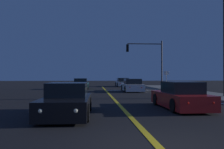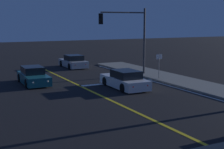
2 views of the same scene
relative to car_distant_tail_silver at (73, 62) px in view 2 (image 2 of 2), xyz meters
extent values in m
cube|color=gold|center=(-3.16, -20.28, -0.58)|extent=(0.20, 40.02, 0.01)
cube|color=white|center=(0.01, -10.01, -0.58)|extent=(6.34, 0.50, 0.01)
cube|color=#B2B5BA|center=(0.00, 0.06, -0.14)|extent=(1.89, 4.21, 0.68)
cube|color=black|center=(0.00, -0.19, 0.46)|extent=(1.61, 1.94, 0.60)
cylinder|color=black|center=(-0.88, 1.35, -0.26)|extent=(0.23, 0.64, 0.64)
cylinder|color=black|center=(0.85, 1.37, -0.26)|extent=(0.23, 0.64, 0.64)
cylinder|color=black|center=(-0.85, -1.25, -0.26)|extent=(0.23, 0.64, 0.64)
cylinder|color=black|center=(0.88, -1.23, -0.26)|extent=(0.23, 0.64, 0.64)
sphere|color=#FFF4CC|center=(-0.59, 2.09, -0.06)|extent=(0.18, 0.18, 0.18)
sphere|color=#FFF4CC|center=(0.56, 2.10, -0.06)|extent=(0.18, 0.18, 0.18)
sphere|color=red|center=(-0.56, -1.99, -0.06)|extent=(0.14, 0.14, 0.14)
sphere|color=red|center=(0.59, -1.98, -0.06)|extent=(0.14, 0.14, 0.14)
cube|color=#195960|center=(-6.07, -7.42, -0.14)|extent=(1.84, 4.58, 0.68)
cube|color=black|center=(-6.06, -7.14, 0.46)|extent=(1.55, 2.12, 0.60)
cylinder|color=black|center=(-5.28, -8.84, -0.26)|extent=(0.23, 0.64, 0.64)
cylinder|color=black|center=(-6.91, -8.81, -0.26)|extent=(0.23, 0.64, 0.64)
cylinder|color=black|center=(-5.23, -6.03, -0.26)|extent=(0.23, 0.64, 0.64)
cylinder|color=black|center=(-6.86, -5.99, -0.26)|extent=(0.23, 0.64, 0.64)
sphere|color=#FFF4CC|center=(-5.57, -9.64, -0.06)|extent=(0.18, 0.18, 0.18)
sphere|color=#FFF4CC|center=(-6.66, -9.62, -0.06)|extent=(0.18, 0.18, 0.18)
sphere|color=red|center=(-5.48, -5.21, -0.06)|extent=(0.14, 0.14, 0.14)
sphere|color=red|center=(-6.57, -5.18, -0.06)|extent=(0.14, 0.14, 0.14)
cube|color=silver|center=(-0.48, -12.03, -0.14)|extent=(1.91, 4.70, 0.68)
cube|color=black|center=(-0.48, -12.31, 0.46)|extent=(1.62, 2.17, 0.60)
cylinder|color=black|center=(-1.33, -10.57, -0.26)|extent=(0.23, 0.64, 0.64)
cylinder|color=black|center=(0.40, -10.59, -0.26)|extent=(0.23, 0.64, 0.64)
cylinder|color=black|center=(-1.36, -13.47, -0.26)|extent=(0.23, 0.64, 0.64)
cylinder|color=black|center=(0.37, -13.49, -0.26)|extent=(0.23, 0.64, 0.64)
sphere|color=#FFF4CC|center=(-1.02, -9.74, -0.06)|extent=(0.18, 0.18, 0.18)
sphere|color=#FFF4CC|center=(0.12, -9.76, -0.06)|extent=(0.18, 0.18, 0.18)
sphere|color=red|center=(-1.08, -14.31, -0.06)|extent=(0.14, 0.14, 0.14)
sphere|color=red|center=(0.06, -14.32, -0.06)|extent=(0.14, 0.14, 0.14)
cylinder|color=#38383D|center=(3.98, -7.71, 2.43)|extent=(0.18, 0.18, 6.02)
cylinder|color=#38383D|center=(1.82, -7.71, 5.04)|extent=(4.32, 0.12, 0.12)
cube|color=black|center=(-0.34, -7.71, 4.49)|extent=(0.28, 0.28, 0.90)
sphere|color=red|center=(-0.34, -7.71, 4.76)|extent=(0.22, 0.22, 0.22)
sphere|color=#4C2D05|center=(-0.34, -7.71, 4.49)|extent=(0.22, 0.22, 0.22)
sphere|color=#0A3814|center=(-0.34, -7.71, 4.22)|extent=(0.22, 0.22, 0.22)
cylinder|color=slate|center=(3.68, -10.51, 0.53)|extent=(0.06, 0.06, 2.21)
cube|color=white|center=(3.68, -10.51, 1.38)|extent=(0.56, 0.04, 0.40)
camera|label=1|loc=(-4.66, -37.37, 1.03)|focal=39.01mm
camera|label=2|loc=(-12.15, -32.99, 4.27)|focal=52.93mm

